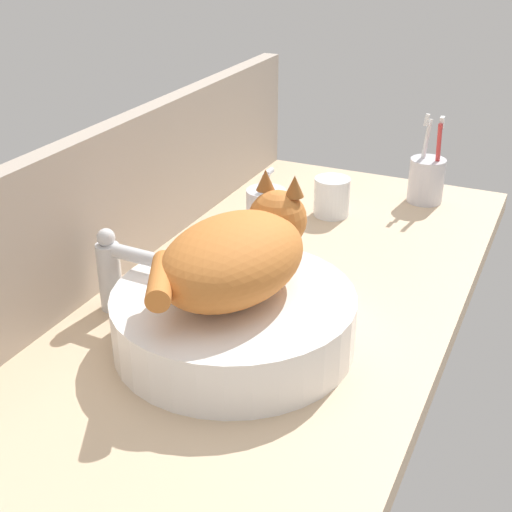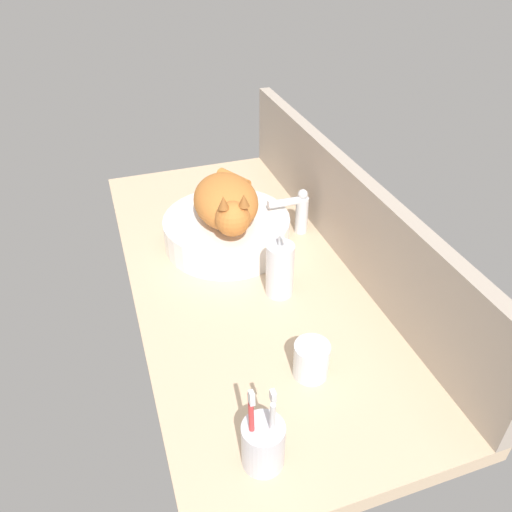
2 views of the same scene
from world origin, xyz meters
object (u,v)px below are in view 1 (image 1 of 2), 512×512
soap_dispenser (266,228)px  water_glass (332,199)px  sink_basin (234,319)px  toothbrush_cup (426,179)px  cat (238,253)px  faucet (115,268)px

soap_dispenser → water_glass: bearing=-6.7°
sink_basin → water_glass: 50.76cm
sink_basin → toothbrush_cup: 67.15cm
cat → water_glass: cat is taller
faucet → toothbrush_cup: (64.95, -33.21, -2.31)cm
faucet → water_glass: bearing=-19.5°
soap_dispenser → toothbrush_cup: (41.18, -18.66, -2.09)cm
soap_dispenser → sink_basin: bearing=-166.2°
soap_dispenser → cat: bearing=-165.2°
soap_dispenser → toothbrush_cup: 45.26cm
toothbrush_cup → water_glass: size_ratio=2.39×
toothbrush_cup → sink_basin: bearing=169.2°
cat → faucet: (-0.35, 20.75, -6.61)cm
sink_basin → soap_dispenser: (24.78, 6.10, 3.00)cm
cat → toothbrush_cup: (64.59, -12.46, -8.92)cm
sink_basin → water_glass: size_ratio=4.42×
cat → water_glass: bearing=3.6°
soap_dispenser → toothbrush_cup: size_ratio=0.92×
faucet → toothbrush_cup: toothbrush_cup is taller
sink_basin → cat: 9.93cm
cat → sink_basin: bearing=175.8°
water_glass → sink_basin: bearing=-176.6°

